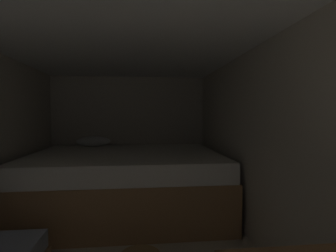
# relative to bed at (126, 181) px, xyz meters

# --- Properties ---
(wall_back) EXTENTS (2.75, 0.05, 2.00)m
(wall_back) POSITION_rel_bed_xyz_m (0.00, 1.05, 0.59)
(wall_back) COLOR beige
(wall_back) RESTS_ON ground
(wall_right) EXTENTS (0.05, 4.93, 2.00)m
(wall_right) POSITION_rel_bed_xyz_m (1.36, -1.44, 0.59)
(wall_right) COLOR beige
(wall_right) RESTS_ON ground
(ceiling_slab) EXTENTS (2.75, 4.93, 0.05)m
(ceiling_slab) POSITION_rel_bed_xyz_m (0.00, -1.44, 1.62)
(ceiling_slab) COLOR white
(ceiling_slab) RESTS_ON wall_left
(bed) EXTENTS (2.53, 1.97, 0.98)m
(bed) POSITION_rel_bed_xyz_m (0.00, 0.00, 0.00)
(bed) COLOR #9E7247
(bed) RESTS_ON ground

